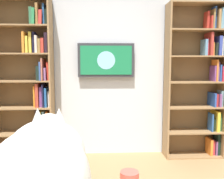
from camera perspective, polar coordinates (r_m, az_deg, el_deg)
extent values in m
cube|color=silver|center=(3.42, -0.46, 7.25)|extent=(4.52, 0.06, 2.70)
cube|color=#937047|center=(3.65, 24.38, 1.65)|extent=(0.02, 0.28, 2.07)
cube|color=#937047|center=(3.36, 12.66, 1.72)|extent=(0.02, 0.28, 2.07)
cube|color=brown|center=(3.61, 17.97, 1.87)|extent=(0.79, 0.01, 2.07)
cube|color=#937047|center=(3.71, 18.18, -14.28)|extent=(0.75, 0.27, 0.02)
cube|color=#937047|center=(3.60, 18.37, -9.19)|extent=(0.75, 0.27, 0.02)
cube|color=#937047|center=(3.53, 18.56, -3.84)|extent=(0.75, 0.27, 0.02)
cube|color=#937047|center=(3.49, 18.76, 1.69)|extent=(0.75, 0.27, 0.02)
cube|color=#937047|center=(3.48, 18.96, 7.30)|extent=(0.75, 0.27, 0.02)
cube|color=#937047|center=(3.50, 19.17, 12.89)|extent=(0.75, 0.27, 0.02)
cube|color=#937047|center=(3.56, 19.38, 18.34)|extent=(0.75, 0.27, 0.02)
cube|color=black|center=(3.80, 23.19, -11.40)|extent=(0.04, 0.16, 0.30)
cube|color=#7A4E7F|center=(3.78, 22.87, -12.33)|extent=(0.02, 0.12, 0.19)
cube|color=#BB3039|center=(3.78, 22.22, -12.25)|extent=(0.04, 0.13, 0.20)
cube|color=orange|center=(3.76, 21.69, -12.16)|extent=(0.03, 0.18, 0.22)
cube|color=#357740|center=(3.72, 23.48, -6.86)|extent=(0.03, 0.15, 0.24)
cube|color=yellow|center=(3.70, 22.89, -6.62)|extent=(0.04, 0.22, 0.28)
cube|color=black|center=(3.68, 22.38, -7.55)|extent=(0.03, 0.13, 0.16)
cube|color=#2B5698|center=(3.65, 21.98, -7.01)|extent=(0.02, 0.15, 0.24)
cube|color=#69909C|center=(3.64, 23.86, -1.88)|extent=(0.03, 0.14, 0.22)
cube|color=#77467E|center=(3.63, 23.35, -2.22)|extent=(0.03, 0.21, 0.17)
cube|color=#B52B2C|center=(3.64, 22.67, -2.20)|extent=(0.03, 0.20, 0.17)
cube|color=#254A9E|center=(3.61, 22.23, -2.12)|extent=(0.02, 0.23, 0.18)
cube|color=#B22939|center=(3.63, 23.89, 3.42)|extent=(0.03, 0.21, 0.20)
cube|color=#284D98|center=(3.61, 23.43, 3.57)|extent=(0.02, 0.19, 0.22)
cube|color=#765082|center=(3.61, 23.07, 3.86)|extent=(0.02, 0.16, 0.26)
cube|color=orange|center=(3.58, 22.81, 4.12)|extent=(0.02, 0.18, 0.29)
cube|color=#744085|center=(3.58, 22.41, 3.50)|extent=(0.02, 0.17, 0.21)
cube|color=#2F5497|center=(3.62, 24.26, 8.58)|extent=(0.02, 0.14, 0.18)
cube|color=beige|center=(3.62, 23.76, 9.18)|extent=(0.02, 0.19, 0.25)
cube|color=#35449C|center=(3.59, 23.45, 9.28)|extent=(0.04, 0.17, 0.25)
cube|color=black|center=(3.58, 22.70, 8.61)|extent=(0.04, 0.18, 0.17)
cube|color=orange|center=(3.55, 22.18, 8.70)|extent=(0.03, 0.12, 0.17)
cube|color=#AC372E|center=(3.55, 21.61, 9.76)|extent=(0.04, 0.23, 0.30)
cube|color=#B72B36|center=(3.54, 21.12, 9.23)|extent=(0.02, 0.12, 0.23)
cube|color=#6090B0|center=(3.53, 20.66, 9.12)|extent=(0.04, 0.17, 0.21)
cube|color=#9D6344|center=(3.66, 24.37, 13.92)|extent=(0.03, 0.13, 0.18)
cube|color=#6B9CA9|center=(3.64, 23.81, 14.74)|extent=(0.06, 0.19, 0.27)
cube|color=#A37645|center=(3.63, 23.14, 14.64)|extent=(0.03, 0.21, 0.25)
cube|color=#2A529C|center=(3.61, 22.61, 15.04)|extent=(0.02, 0.12, 0.29)
cube|color=olive|center=(3.59, 22.30, 14.82)|extent=(0.03, 0.14, 0.26)
cube|color=#B73429|center=(3.58, 21.72, 14.16)|extent=(0.02, 0.19, 0.17)
cube|color=#B02F24|center=(3.57, 21.16, 14.69)|extent=(0.04, 0.12, 0.23)
cube|color=#937047|center=(3.30, -13.87, 1.99)|extent=(0.02, 0.28, 2.11)
cube|color=brown|center=(3.51, -19.34, 2.07)|extent=(0.76, 0.01, 2.11)
cube|color=#937047|center=(3.61, -19.33, -14.88)|extent=(0.71, 0.27, 0.02)
cube|color=#937047|center=(3.50, -19.54, -9.54)|extent=(0.71, 0.27, 0.02)
cube|color=#937047|center=(3.43, -19.75, -3.92)|extent=(0.71, 0.27, 0.02)
cube|color=#937047|center=(3.39, -19.98, 1.90)|extent=(0.71, 0.27, 0.02)
cube|color=#937047|center=(3.38, -20.20, 7.81)|extent=(0.71, 0.27, 0.02)
cube|color=#937047|center=(3.41, -20.43, 13.67)|extent=(0.71, 0.27, 0.02)
cube|color=black|center=(3.48, -14.12, -12.75)|extent=(0.04, 0.15, 0.30)
cube|color=#A47339|center=(3.50, -14.81, -13.50)|extent=(0.04, 0.14, 0.20)
cube|color=#AF2836|center=(3.51, -15.60, -12.89)|extent=(0.04, 0.20, 0.26)
cube|color=orange|center=(3.51, -16.39, -13.53)|extent=(0.04, 0.24, 0.20)
cube|color=gold|center=(3.55, -17.01, -13.59)|extent=(0.04, 0.20, 0.17)
cube|color=#AD3E27|center=(3.54, -17.81, -12.62)|extent=(0.04, 0.17, 0.29)
cube|color=#986238|center=(3.39, -14.19, -8.02)|extent=(0.02, 0.15, 0.20)
cube|color=orange|center=(3.39, -14.82, -7.27)|extent=(0.05, 0.19, 0.28)
cube|color=#6EA0B0|center=(3.38, -15.54, -7.25)|extent=(0.03, 0.13, 0.29)
cube|color=gold|center=(3.41, -16.18, -7.21)|extent=(0.03, 0.18, 0.29)
cube|color=#291E25|center=(3.43, -16.84, -6.94)|extent=(0.04, 0.18, 0.31)
cube|color=silver|center=(3.33, -14.34, -2.07)|extent=(0.03, 0.12, 0.20)
cube|color=#24579A|center=(3.34, -14.93, -1.69)|extent=(0.03, 0.21, 0.25)
cube|color=black|center=(3.33, -15.50, -1.29)|extent=(0.03, 0.22, 0.30)
cube|color=#774081|center=(3.35, -16.03, -1.59)|extent=(0.04, 0.16, 0.26)
cube|color=#AC3F2E|center=(3.36, -16.76, -1.23)|extent=(0.04, 0.21, 0.30)
cube|color=orange|center=(3.36, -17.37, -1.46)|extent=(0.02, 0.18, 0.28)
cube|color=red|center=(3.30, -14.47, 4.18)|extent=(0.04, 0.18, 0.23)
cube|color=#85588D|center=(3.31, -15.04, 3.53)|extent=(0.03, 0.22, 0.16)
cube|color=#A55E4D|center=(3.29, -15.68, 4.56)|extent=(0.02, 0.23, 0.28)
cube|color=#33508E|center=(3.30, -16.06, 4.16)|extent=(0.02, 0.23, 0.24)
cube|color=black|center=(3.32, -16.55, 3.70)|extent=(0.04, 0.22, 0.18)
cube|color=black|center=(3.30, -14.80, 10.37)|extent=(0.04, 0.24, 0.25)
cube|color=#BA3528|center=(3.30, -15.56, 9.76)|extent=(0.04, 0.24, 0.18)
cube|color=olive|center=(3.30, -16.39, 9.69)|extent=(0.03, 0.16, 0.18)
cube|color=beige|center=(3.33, -17.01, 9.99)|extent=(0.03, 0.18, 0.22)
cube|color=black|center=(3.34, -17.55, 10.34)|extent=(0.03, 0.14, 0.26)
cube|color=gold|center=(3.35, -18.30, 10.30)|extent=(0.03, 0.14, 0.26)
cube|color=gold|center=(3.37, -18.94, 9.81)|extent=(0.03, 0.19, 0.21)
cube|color=orange|center=(3.38, -19.54, 10.21)|extent=(0.03, 0.23, 0.26)
cube|color=black|center=(3.34, -14.89, 15.82)|extent=(0.03, 0.18, 0.19)
cube|color=#295791|center=(3.34, -15.52, 16.43)|extent=(0.02, 0.12, 0.26)
cube|color=#C33832|center=(3.35, -16.02, 15.64)|extent=(0.05, 0.22, 0.18)
cube|color=olive|center=(3.36, -16.89, 16.34)|extent=(0.03, 0.17, 0.26)
cube|color=#2D844D|center=(3.36, -17.46, 15.73)|extent=(0.04, 0.24, 0.20)
cube|color=#376F4A|center=(3.37, -18.12, 15.85)|extent=(0.04, 0.17, 0.21)
cube|color=#333338|center=(3.34, -1.39, 6.81)|extent=(0.76, 0.06, 0.46)
cube|color=#1E7F4C|center=(3.31, -1.38, 6.82)|extent=(0.69, 0.01, 0.39)
cylinder|color=#8CCCEA|center=(3.30, -1.37, 6.82)|extent=(0.24, 0.00, 0.24)
ellipsoid|color=silver|center=(0.91, -15.21, -15.18)|extent=(0.28, 0.30, 0.27)
sphere|color=silver|center=(0.95, -14.47, -9.68)|extent=(0.14, 0.14, 0.14)
cone|color=silver|center=(0.93, -12.20, -6.60)|extent=(0.06, 0.06, 0.08)
cone|color=silver|center=(0.95, -16.88, -6.52)|extent=(0.06, 0.06, 0.08)
cone|color=beige|center=(0.93, -12.25, -6.98)|extent=(0.04, 0.04, 0.05)
cone|color=beige|center=(0.94, -16.96, -6.90)|extent=(0.04, 0.04, 0.05)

